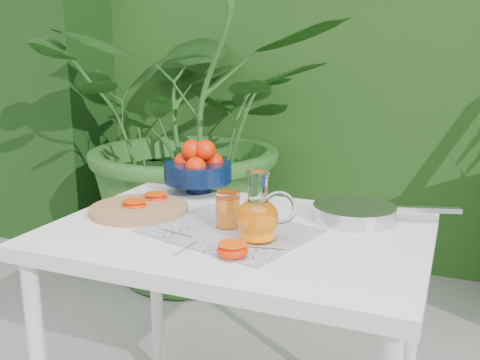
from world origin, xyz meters
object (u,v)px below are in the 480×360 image
at_px(white_table, 237,257).
at_px(juice_pitcher, 258,216).
at_px(cutting_board, 139,209).
at_px(fruit_bowl, 198,168).
at_px(saute_pan, 355,212).

bearing_deg(white_table, juice_pitcher, -39.14).
distance_m(cutting_board, fruit_bowl, 0.30).
relative_size(white_table, fruit_bowl, 3.41).
relative_size(cutting_board, juice_pitcher, 1.64).
relative_size(fruit_bowl, juice_pitcher, 1.65).
bearing_deg(cutting_board, saute_pan, 15.84).
distance_m(cutting_board, saute_pan, 0.63).
xyz_separation_m(cutting_board, fruit_bowl, (0.05, 0.28, 0.07)).
relative_size(juice_pitcher, saute_pan, 0.41).
bearing_deg(white_table, saute_pan, 35.04).
relative_size(cutting_board, fruit_bowl, 0.99).
relative_size(white_table, cutting_board, 3.44).
xyz_separation_m(juice_pitcher, saute_pan, (0.19, 0.27, -0.04)).
bearing_deg(white_table, cutting_board, 175.65).
bearing_deg(saute_pan, fruit_bowl, 168.83).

